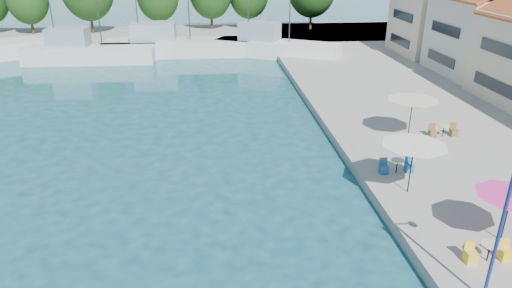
{
  "coord_description": "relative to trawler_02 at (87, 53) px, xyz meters",
  "views": [
    {
      "loc": [
        -1.78,
        1.65,
        11.6
      ],
      "look_at": [
        0.82,
        26.0,
        1.07
      ],
      "focal_mm": 32.0,
      "sensor_mm": 36.0,
      "label": 1
    }
  ],
  "objects": [
    {
      "name": "cafe_table_01",
      "position": [
        23.48,
        -38.28,
        -0.18
      ],
      "size": [
        1.82,
        0.7,
        0.76
      ],
      "color": "black",
      "rests_on": "quay_right"
    },
    {
      "name": "building_05",
      "position": [
        38.95,
        -11.18,
        4.19
      ],
      "size": [
        8.4,
        8.8,
        9.7
      ],
      "color": "beige",
      "rests_on": "quay_right"
    },
    {
      "name": "cafe_table_03",
      "position": [
        27.82,
        -26.11,
        -0.18
      ],
      "size": [
        1.82,
        0.7,
        0.76
      ],
      "color": "black",
      "rests_on": "quay_right"
    },
    {
      "name": "umbrella_white",
      "position": [
        22.65,
        -32.79,
        1.79
      ],
      "size": [
        3.12,
        3.12,
        2.52
      ],
      "color": "black",
      "rests_on": "quay_right"
    },
    {
      "name": "cafe_table_02",
      "position": [
        22.89,
        -30.74,
        -0.18
      ],
      "size": [
        1.82,
        0.7,
        0.76
      ],
      "color": "black",
      "rests_on": "quay_right"
    },
    {
      "name": "trawler_03",
      "position": [
        9.13,
        2.73,
        -0.0
      ],
      "size": [
        16.71,
        4.55,
        10.2
      ],
      "rotation": [
        0.0,
        0.0,
        -0.01
      ],
      "color": "silver",
      "rests_on": "ground"
    },
    {
      "name": "umbrella_pink",
      "position": [
        24.79,
        -37.08,
        1.37
      ],
      "size": [
        2.76,
        2.76,
        2.09
      ],
      "color": "black",
      "rests_on": "quay_right"
    },
    {
      "name": "trawler_02",
      "position": [
        0.0,
        0.0,
        0.0
      ],
      "size": [
        14.02,
        4.11,
        10.2
      ],
      "rotation": [
        0.0,
        0.0,
        -0.04
      ],
      "color": "silver",
      "rests_on": "ground"
    },
    {
      "name": "quay_far",
      "position": [
        6.95,
        13.82,
        -0.77
      ],
      "size": [
        90.0,
        16.0,
        0.6
      ],
      "primitive_type": "cube",
      "color": "gray",
      "rests_on": "ground"
    },
    {
      "name": "building_06",
      "position": [
        38.95,
        -2.18,
        4.43
      ],
      "size": [
        9.0,
        8.8,
        10.2
      ],
      "color": "beige",
      "rests_on": "quay_right"
    },
    {
      "name": "umbrella_cream",
      "position": [
        25.61,
        -25.91,
        1.73
      ],
      "size": [
        3.16,
        3.16,
        2.45
      ],
      "color": "black",
      "rests_on": "quay_right"
    },
    {
      "name": "trawler_04",
      "position": [
        20.84,
        0.79,
        -0.0
      ],
      "size": [
        14.47,
        10.17,
        10.2
      ],
      "rotation": [
        0.0,
        0.0,
        -0.5
      ],
      "color": "silver",
      "rests_on": "ground"
    }
  ]
}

